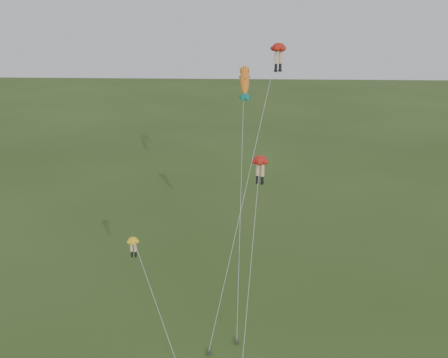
{
  "coord_description": "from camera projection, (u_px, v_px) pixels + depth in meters",
  "views": [
    {
      "loc": [
        2.0,
        -32.83,
        24.6
      ],
      "look_at": [
        0.16,
        6.0,
        11.19
      ],
      "focal_mm": 40.0,
      "sensor_mm": 36.0,
      "label": 1
    }
  ],
  "objects": [
    {
      "name": "ground",
      "position": [
        218.0,
        338.0,
        39.11
      ],
      "size": [
        300.0,
        300.0,
        0.0
      ],
      "primitive_type": "plane",
      "color": "#294117",
      "rests_on": "ground"
    },
    {
      "name": "legs_kite_yellow",
      "position": [
        135.0,
        248.0,
        37.2
      ],
      "size": [
        4.6,
        5.51,
        8.36
      ],
      "rotation": [
        0.0,
        0.0,
        -0.03
      ],
      "color": "yellow",
      "rests_on": "ground"
    },
    {
      "name": "legs_kite_red_mid",
      "position": [
        260.0,
        165.0,
        39.35
      ],
      "size": [
        2.22,
        9.26,
        13.55
      ],
      "rotation": [
        0.0,
        0.0,
        -0.46
      ],
      "color": "red",
      "rests_on": "ground"
    },
    {
      "name": "fish_kite",
      "position": [
        245.0,
        82.0,
        43.38
      ],
      "size": [
        1.02,
        13.18,
        20.01
      ],
      "rotation": [
        0.79,
        0.0,
        0.04
      ],
      "color": "#FFA920",
      "rests_on": "ground"
    },
    {
      "name": "legs_kite_red_high",
      "position": [
        277.0,
        56.0,
        39.0
      ],
      "size": [
        5.99,
        10.51,
        21.99
      ],
      "rotation": [
        0.0,
        0.0,
        0.49
      ],
      "color": "red",
      "rests_on": "ground"
    }
  ]
}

